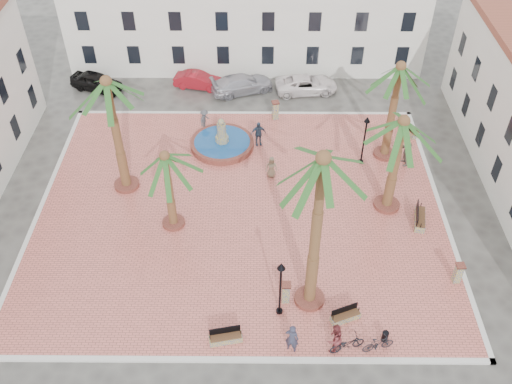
% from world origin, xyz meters
% --- Properties ---
extents(ground, '(120.00, 120.00, 0.00)m').
position_xyz_m(ground, '(0.00, 0.00, 0.00)').
color(ground, '#56544F').
rests_on(ground, ground).
extents(plaza, '(26.00, 22.00, 0.15)m').
position_xyz_m(plaza, '(0.00, 0.00, 0.07)').
color(plaza, '#DC6C5F').
rests_on(plaza, ground).
extents(kerb_n, '(26.30, 0.30, 0.16)m').
position_xyz_m(kerb_n, '(0.00, 11.00, 0.08)').
color(kerb_n, silver).
rests_on(kerb_n, ground).
extents(kerb_s, '(26.30, 0.30, 0.16)m').
position_xyz_m(kerb_s, '(0.00, -11.00, 0.08)').
color(kerb_s, silver).
rests_on(kerb_s, ground).
extents(kerb_e, '(0.30, 22.30, 0.16)m').
position_xyz_m(kerb_e, '(13.00, 0.00, 0.08)').
color(kerb_e, silver).
rests_on(kerb_e, ground).
extents(kerb_w, '(0.30, 22.30, 0.16)m').
position_xyz_m(kerb_w, '(-13.00, 0.00, 0.08)').
color(kerb_w, silver).
rests_on(kerb_w, ground).
extents(building_north, '(30.40, 7.40, 9.50)m').
position_xyz_m(building_north, '(-0.00, 19.99, 4.77)').
color(building_north, white).
rests_on(building_north, ground).
extents(fountain, '(4.64, 4.64, 2.40)m').
position_xyz_m(fountain, '(-1.52, 6.63, 0.48)').
color(fountain, brown).
rests_on(fountain, plaza).
extents(palm_nw, '(5.43, 5.43, 8.48)m').
position_xyz_m(palm_nw, '(-7.75, 2.17, 7.34)').
color(palm_nw, brown).
rests_on(palm_nw, plaza).
extents(palm_sw, '(4.58, 4.58, 5.76)m').
position_xyz_m(palm_sw, '(-4.17, -1.41, 4.88)').
color(palm_sw, brown).
rests_on(palm_sw, plaza).
extents(palm_s, '(5.42, 5.42, 10.38)m').
position_xyz_m(palm_s, '(3.99, -7.28, 9.16)').
color(palm_s, brown).
rests_on(palm_s, plaza).
extents(palm_e, '(5.47, 5.47, 7.06)m').
position_xyz_m(palm_e, '(9.48, 0.32, 5.97)').
color(palm_e, brown).
rests_on(palm_e, plaza).
extents(palm_ne, '(5.11, 5.11, 7.53)m').
position_xyz_m(palm_ne, '(10.21, 5.69, 6.49)').
color(palm_ne, brown).
rests_on(palm_ne, plaza).
extents(bench_s, '(1.78, 0.84, 0.90)m').
position_xyz_m(bench_s, '(-0.50, -9.93, 0.40)').
color(bench_s, gray).
rests_on(bench_s, plaza).
extents(bench_se, '(1.71, 1.08, 0.87)m').
position_xyz_m(bench_se, '(5.82, -8.54, 0.39)').
color(bench_se, gray).
rests_on(bench_se, plaza).
extents(bench_e, '(1.02, 2.10, 1.06)m').
position_xyz_m(bench_e, '(11.30, -1.16, 0.45)').
color(bench_e, gray).
rests_on(bench_e, plaza).
extents(bench_ne, '(1.45, 2.07, 1.06)m').
position_xyz_m(bench_ne, '(12.38, 8.50, 0.45)').
color(bench_ne, gray).
rests_on(bench_ne, plaza).
extents(lamppost_s, '(0.43, 0.43, 4.00)m').
position_xyz_m(lamppost_s, '(2.32, -8.09, 2.86)').
color(lamppost_s, black).
rests_on(lamppost_s, plaza).
extents(lamppost_e, '(0.42, 0.42, 3.88)m').
position_xyz_m(lamppost_e, '(8.40, 4.81, 2.78)').
color(lamppost_e, black).
rests_on(lamppost_e, plaza).
extents(bollard_se, '(0.51, 0.51, 1.42)m').
position_xyz_m(bollard_se, '(2.68, -7.34, 0.89)').
color(bollard_se, gray).
rests_on(bollard_se, plaza).
extents(bollard_n, '(0.65, 0.65, 1.52)m').
position_xyz_m(bollard_n, '(2.42, 10.23, 0.94)').
color(bollard_n, gray).
rests_on(bollard_n, plaza).
extents(bollard_e, '(0.53, 0.53, 1.38)m').
position_xyz_m(bollard_e, '(12.40, -5.89, 0.87)').
color(bollard_e, gray).
rests_on(bollard_e, plaza).
extents(litter_bin, '(0.34, 0.34, 0.67)m').
position_xyz_m(litter_bin, '(7.71, -9.84, 0.48)').
color(litter_bin, black).
rests_on(litter_bin, plaza).
extents(cyclist_a, '(0.83, 0.68, 1.96)m').
position_xyz_m(cyclist_a, '(2.87, -10.40, 1.13)').
color(cyclist_a, '#2E2F44').
rests_on(cyclist_a, plaza).
extents(bicycle_a, '(2.00, 1.22, 0.99)m').
position_xyz_m(bicycle_a, '(5.68, -10.40, 0.65)').
color(bicycle_a, black).
rests_on(bicycle_a, plaza).
extents(cyclist_b, '(1.20, 1.17, 1.95)m').
position_xyz_m(cyclist_b, '(5.00, -10.40, 1.13)').
color(cyclist_b, maroon).
rests_on(cyclist_b, plaza).
extents(bicycle_b, '(1.76, 0.89, 1.02)m').
position_xyz_m(bicycle_b, '(7.26, -10.40, 0.66)').
color(bicycle_b, black).
rests_on(bicycle_b, plaza).
extents(pedestrian_fountain_a, '(0.80, 0.53, 1.61)m').
position_xyz_m(pedestrian_fountain_a, '(2.03, 3.26, 0.96)').
color(pedestrian_fountain_a, '#7E6D52').
rests_on(pedestrian_fountain_a, plaza).
extents(pedestrian_fountain_b, '(1.21, 0.68, 1.94)m').
position_xyz_m(pedestrian_fountain_b, '(1.12, 6.88, 1.12)').
color(pedestrian_fountain_b, '#374D64').
rests_on(pedestrian_fountain_b, plaza).
extents(pedestrian_north, '(1.00, 1.22, 1.64)m').
position_xyz_m(pedestrian_north, '(-2.94, 8.87, 0.97)').
color(pedestrian_north, '#47474B').
rests_on(pedestrian_north, plaza).
extents(pedestrian_east, '(0.62, 1.75, 1.87)m').
position_xyz_m(pedestrian_east, '(11.47, 4.71, 1.08)').
color(pedestrian_east, '#706259').
rests_on(pedestrian_east, plaza).
extents(car_black, '(4.78, 3.25, 1.51)m').
position_xyz_m(car_black, '(-12.39, 14.59, 0.76)').
color(car_black, black).
rests_on(car_black, ground).
extents(car_red, '(4.27, 2.20, 1.34)m').
position_xyz_m(car_red, '(-3.93, 14.98, 0.67)').
color(car_red, '#A31521').
rests_on(car_red, ground).
extents(car_silver, '(5.58, 3.75, 1.50)m').
position_xyz_m(car_silver, '(-0.24, 14.32, 0.75)').
color(car_silver, silver).
rests_on(car_silver, ground).
extents(car_white, '(5.31, 2.88, 1.41)m').
position_xyz_m(car_white, '(5.08, 14.36, 0.71)').
color(car_white, white).
rests_on(car_white, ground).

